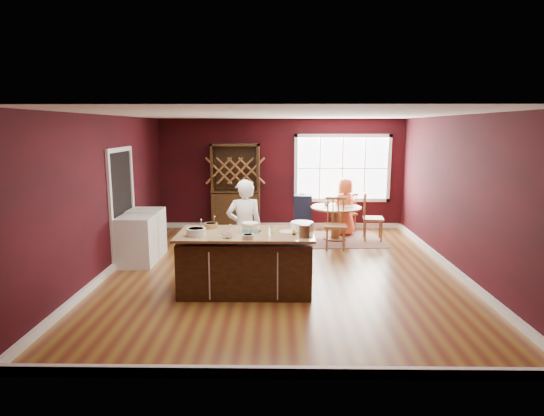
{
  "coord_description": "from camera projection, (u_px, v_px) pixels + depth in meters",
  "views": [
    {
      "loc": [
        -0.06,
        -7.68,
        2.5
      ],
      "look_at": [
        -0.18,
        0.41,
        1.05
      ],
      "focal_mm": 30.0,
      "sensor_mm": 36.0,
      "label": 1
    }
  ],
  "objects": [
    {
      "name": "chair_north",
      "position": [
        346.0,
        212.0,
        10.95
      ],
      "size": [
        0.54,
        0.54,
        0.95
      ],
      "primitive_type": null,
      "rotation": [
        0.0,
        0.0,
        3.76
      ],
      "color": "brown",
      "rests_on": "ground"
    },
    {
      "name": "bowl_olive",
      "position": [
        248.0,
        237.0,
        6.48
      ],
      "size": [
        0.18,
        0.18,
        0.07
      ],
      "primitive_type": "cylinder",
      "color": "beige",
      "rests_on": "kitchen_island"
    },
    {
      "name": "chair_east",
      "position": [
        373.0,
        216.0,
        10.06
      ],
      "size": [
        0.48,
        0.5,
        1.09
      ],
      "primitive_type": null,
      "rotation": [
        0.0,
        0.0,
        1.46
      ],
      "color": "brown",
      "rests_on": "ground"
    },
    {
      "name": "hutch",
      "position": [
        236.0,
        187.0,
        11.0
      ],
      "size": [
        1.15,
        0.48,
        2.11
      ],
      "primitive_type": "cube",
      "color": "black",
      "rests_on": "ground"
    },
    {
      "name": "washer",
      "position": [
        136.0,
        241.0,
        8.23
      ],
      "size": [
        0.63,
        0.61,
        0.91
      ],
      "primitive_type": "cube",
      "color": "white",
      "rests_on": "ground"
    },
    {
      "name": "toddler",
      "position": [
        301.0,
        201.0,
        10.43
      ],
      "size": [
        0.18,
        0.14,
        0.26
      ],
      "primitive_type": null,
      "color": "#8CA5BF",
      "rests_on": "high_chair"
    },
    {
      "name": "table_cup",
      "position": [
        327.0,
        203.0,
        10.28
      ],
      "size": [
        0.14,
        0.14,
        0.1
      ],
      "primitive_type": "imported",
      "rotation": [
        0.0,
        0.0,
        -0.07
      ],
      "color": "white",
      "rests_on": "dining_table"
    },
    {
      "name": "dinner_plate",
      "position": [
        288.0,
        232.0,
        6.88
      ],
      "size": [
        0.28,
        0.28,
        0.02
      ],
      "primitive_type": "cylinder",
      "color": "#F1E9A8",
      "rests_on": "kitchen_island"
    },
    {
      "name": "white_tub",
      "position": [
        302.0,
        226.0,
        7.06
      ],
      "size": [
        0.35,
        0.35,
        0.12
      ],
      "primitive_type": "cylinder",
      "color": "white",
      "rests_on": "kitchen_island"
    },
    {
      "name": "high_chair",
      "position": [
        303.0,
        215.0,
        10.45
      ],
      "size": [
        0.42,
        0.42,
        1.01
      ],
      "primitive_type": null,
      "rotation": [
        0.0,
        0.0,
        -0.03
      ],
      "color": "black",
      "rests_on": "ground"
    },
    {
      "name": "bowl_blue",
      "position": [
        196.0,
        232.0,
        6.68
      ],
      "size": [
        0.28,
        0.28,
        0.11
      ],
      "primitive_type": "cylinder",
      "color": "white",
      "rests_on": "kitchen_island"
    },
    {
      "name": "table_plate",
      "position": [
        349.0,
        207.0,
        10.02
      ],
      "size": [
        0.2,
        0.2,
        0.02
      ],
      "primitive_type": "cylinder",
      "color": "beige",
      "rests_on": "dining_table"
    },
    {
      "name": "baker",
      "position": [
        244.0,
        228.0,
        7.59
      ],
      "size": [
        0.67,
        0.51,
        1.65
      ],
      "primitive_type": "imported",
      "rotation": [
        0.0,
        0.0,
        3.34
      ],
      "color": "white",
      "rests_on": "ground"
    },
    {
      "name": "bowl_yellow",
      "position": [
        211.0,
        226.0,
        7.18
      ],
      "size": [
        0.21,
        0.21,
        0.08
      ],
      "primitive_type": "cylinder",
      "color": "olive",
      "rests_on": "kitchen_island"
    },
    {
      "name": "chair_south",
      "position": [
        336.0,
        223.0,
        9.34
      ],
      "size": [
        0.49,
        0.47,
        1.08
      ],
      "primitive_type": null,
      "rotation": [
        0.0,
        0.0,
        -0.09
      ],
      "color": "#9C6637",
      "rests_on": "ground"
    },
    {
      "name": "doorway",
      "position": [
        122.0,
        207.0,
        8.45
      ],
      "size": [
        0.08,
        1.26,
        2.13
      ],
      "primitive_type": null,
      "color": "white",
      "rests_on": "room_shell"
    },
    {
      "name": "layer_cake",
      "position": [
        250.0,
        227.0,
        6.9
      ],
      "size": [
        0.35,
        0.35,
        0.14
      ],
      "primitive_type": null,
      "color": "silver",
      "rests_on": "kitchen_island"
    },
    {
      "name": "toy_figurine",
      "position": [
        294.0,
        232.0,
        6.7
      ],
      "size": [
        0.05,
        0.05,
        0.09
      ],
      "primitive_type": null,
      "color": "yellow",
      "rests_on": "kitchen_island"
    },
    {
      "name": "rug",
      "position": [
        335.0,
        239.0,
        10.22
      ],
      "size": [
        2.15,
        1.71,
        0.01
      ],
      "primitive_type": "cube",
      "rotation": [
        0.0,
        0.0,
        0.05
      ],
      "color": "brown",
      "rests_on": "ground"
    },
    {
      "name": "bowl_pink",
      "position": [
        227.0,
        236.0,
        6.54
      ],
      "size": [
        0.17,
        0.17,
        0.06
      ],
      "primitive_type": "cylinder",
      "color": "silver",
      "rests_on": "kitchen_island"
    },
    {
      "name": "seated_woman",
      "position": [
        345.0,
        207.0,
        10.53
      ],
      "size": [
        0.78,
        0.7,
        1.33
      ],
      "primitive_type": "imported",
      "rotation": [
        0.0,
        0.0,
        3.67
      ],
      "color": "orange",
      "rests_on": "ground"
    },
    {
      "name": "kitchen_island",
      "position": [
        246.0,
        263.0,
        6.97
      ],
      "size": [
        2.05,
        1.07,
        0.92
      ],
      "color": "#412D12",
      "rests_on": "ground"
    },
    {
      "name": "dining_table",
      "position": [
        335.0,
        216.0,
        10.13
      ],
      "size": [
        1.13,
        1.13,
        0.75
      ],
      "color": "brown",
      "rests_on": "ground"
    },
    {
      "name": "room_shell",
      "position": [
        282.0,
        195.0,
        7.76
      ],
      "size": [
        7.0,
        7.0,
        7.0
      ],
      "color": "brown",
      "rests_on": "ground"
    },
    {
      "name": "stoneware_crock",
      "position": [
        304.0,
        231.0,
        6.56
      ],
      "size": [
        0.16,
        0.16,
        0.19
      ],
      "primitive_type": "cylinder",
      "color": "#47351E",
      "rests_on": "kitchen_island"
    },
    {
      "name": "drinking_glass",
      "position": [
        271.0,
        230.0,
        6.76
      ],
      "size": [
        0.07,
        0.07,
        0.14
      ],
      "primitive_type": "cylinder",
      "color": "silver",
      "rests_on": "kitchen_island"
    },
    {
      "name": "window",
      "position": [
        342.0,
        168.0,
        11.13
      ],
      "size": [
        2.36,
        0.1,
        1.66
      ],
      "primitive_type": null,
      "color": "white",
      "rests_on": "room_shell"
    },
    {
      "name": "dryer",
      "position": [
        147.0,
        233.0,
        8.86
      ],
      "size": [
        0.64,
        0.62,
        0.93
      ],
      "primitive_type": "cube",
      "color": "silver",
      "rests_on": "ground"
    }
  ]
}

